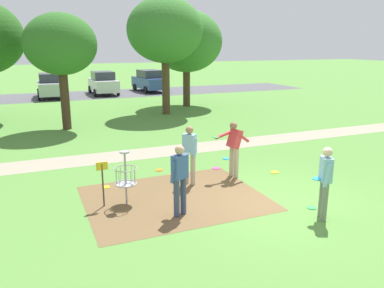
% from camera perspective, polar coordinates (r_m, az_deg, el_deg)
% --- Properties ---
extents(ground_plane, '(160.00, 160.00, 0.00)m').
position_cam_1_polar(ground_plane, '(10.07, 12.58, -8.70)').
color(ground_plane, '#518438').
extents(dirt_tee_pad, '(4.57, 3.66, 0.01)m').
position_cam_1_polar(dirt_tee_pad, '(10.21, -2.58, -7.99)').
color(dirt_tee_pad, brown).
rests_on(dirt_tee_pad, ground).
extents(disc_golf_basket, '(0.98, 0.58, 1.39)m').
position_cam_1_polar(disc_golf_basket, '(9.70, -10.19, -4.70)').
color(disc_golf_basket, '#9E9EA3').
rests_on(disc_golf_basket, ground).
extents(player_foreground_watching, '(0.45, 0.47, 1.71)m').
position_cam_1_polar(player_foreground_watching, '(10.90, -0.38, -1.15)').
color(player_foreground_watching, tan).
rests_on(player_foreground_watching, ground).
extents(player_throwing, '(1.16, 0.43, 1.71)m').
position_cam_1_polar(player_throwing, '(11.57, 6.24, -0.22)').
color(player_throwing, tan).
rests_on(player_throwing, ground).
extents(player_waiting_left, '(0.45, 0.49, 1.71)m').
position_cam_1_polar(player_waiting_left, '(9.22, 19.13, -4.92)').
color(player_waiting_left, slate).
rests_on(player_waiting_left, ground).
extents(player_waiting_right, '(0.49, 0.45, 1.71)m').
position_cam_1_polar(player_waiting_right, '(8.89, -1.84, -4.81)').
color(player_waiting_right, '#384260').
rests_on(player_waiting_right, ground).
extents(frisbee_near_basket, '(0.23, 0.23, 0.02)m').
position_cam_1_polar(frisbee_near_basket, '(11.19, -12.61, -6.26)').
color(frisbee_near_basket, gold).
rests_on(frisbee_near_basket, ground).
extents(frisbee_by_tee, '(0.24, 0.24, 0.02)m').
position_cam_1_polar(frisbee_by_tee, '(13.64, 5.08, -2.17)').
color(frisbee_by_tee, '#1E93DB').
rests_on(frisbee_by_tee, ground).
extents(frisbee_mid_grass, '(0.24, 0.24, 0.02)m').
position_cam_1_polar(frisbee_mid_grass, '(12.41, -4.88, -3.87)').
color(frisbee_mid_grass, orange).
rests_on(frisbee_mid_grass, ground).
extents(frisbee_far_left, '(0.25, 0.25, 0.02)m').
position_cam_1_polar(frisbee_far_left, '(12.57, 3.61, -3.61)').
color(frisbee_far_left, '#E53D99').
rests_on(frisbee_far_left, ground).
extents(frisbee_far_right, '(0.26, 0.26, 0.02)m').
position_cam_1_polar(frisbee_far_right, '(12.43, 12.18, -4.12)').
color(frisbee_far_right, gold).
rests_on(frisbee_far_right, ground).
extents(frisbee_scattered_a, '(0.23, 0.23, 0.02)m').
position_cam_1_polar(frisbee_scattered_a, '(10.05, 17.35, -9.02)').
color(frisbee_scattered_a, green).
rests_on(frisbee_scattered_a, ground).
extents(tree_near_left, '(3.29, 3.29, 5.34)m').
position_cam_1_polar(tree_near_left, '(19.00, -18.93, 13.73)').
color(tree_near_left, '#422D1E').
rests_on(tree_near_left, ground).
extents(tree_mid_center, '(4.24, 4.24, 6.52)m').
position_cam_1_polar(tree_mid_center, '(22.29, -4.04, 16.44)').
color(tree_mid_center, '#4C3823').
rests_on(tree_mid_center, ground).
extents(tree_mid_right, '(4.56, 4.56, 6.08)m').
position_cam_1_polar(tree_mid_right, '(25.24, -0.83, 14.95)').
color(tree_mid_right, '#4C3823').
rests_on(tree_mid_right, ground).
extents(parking_lot_strip, '(36.00, 6.00, 0.01)m').
position_cam_1_polar(parking_lot_strip, '(32.58, -13.12, 7.21)').
color(parking_lot_strip, '#4C4C51').
rests_on(parking_lot_strip, ground).
extents(parked_car_leftmost, '(2.03, 4.23, 1.84)m').
position_cam_1_polar(parked_car_leftmost, '(31.46, -20.23, 8.14)').
color(parked_car_leftmost, '#B2B7BC').
rests_on(parked_car_leftmost, ground).
extents(parked_car_center_left, '(2.00, 4.21, 1.84)m').
position_cam_1_polar(parked_car_center_left, '(32.45, -13.04, 8.82)').
color(parked_car_center_left, silver).
rests_on(parked_car_center_left, ground).
extents(parked_car_center_right, '(2.28, 4.35, 1.84)m').
position_cam_1_polar(parked_car_center_right, '(33.81, -6.31, 9.31)').
color(parked_car_center_right, '#2D4784').
rests_on(parked_car_center_right, ground).
extents(gravel_path, '(40.00, 1.45, 0.00)m').
position_cam_1_polar(gravel_path, '(14.95, -0.45, -0.66)').
color(gravel_path, gray).
rests_on(gravel_path, ground).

